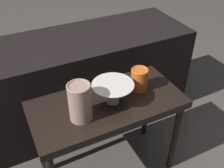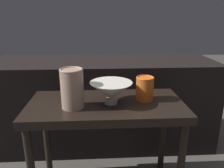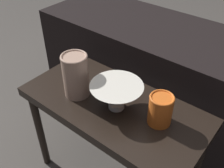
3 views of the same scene
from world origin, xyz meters
TOP-DOWN VIEW (x-y plane):
  - ground_plane at (0.00, 0.00)m, footprint 8.00×8.00m
  - table at (0.00, 0.00)m, footprint 0.76×0.37m
  - couch_backdrop at (0.00, 0.52)m, footprint 1.55×0.50m
  - bowl at (0.02, -0.01)m, footprint 0.20×0.20m
  - vase_textured_left at (-0.15, -0.05)m, footprint 0.11×0.11m
  - vase_colorful_right at (0.19, 0.02)m, footprint 0.09×0.09m

SIDE VIEW (x-z plane):
  - ground_plane at x=0.00m, z-range 0.00..0.00m
  - couch_backdrop at x=0.00m, z-range 0.00..0.63m
  - table at x=0.00m, z-range 0.19..0.72m
  - vase_colorful_right at x=0.19m, z-range 0.53..0.65m
  - bowl at x=0.02m, z-range 0.54..0.64m
  - vase_textured_left at x=-0.15m, z-range 0.53..0.71m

